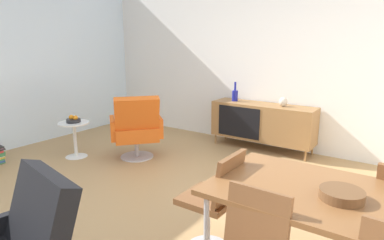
# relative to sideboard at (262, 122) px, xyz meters

# --- Properties ---
(ground_plane) EXTENTS (8.32, 8.32, 0.00)m
(ground_plane) POSITION_rel_sideboard_xyz_m (-0.09, -2.30, -0.44)
(ground_plane) COLOR tan
(wall_back) EXTENTS (6.80, 0.12, 2.80)m
(wall_back) POSITION_rel_sideboard_xyz_m (-0.09, 0.30, 0.96)
(wall_back) COLOR white
(wall_back) RESTS_ON ground_plane
(sideboard) EXTENTS (1.60, 0.45, 0.72)m
(sideboard) POSITION_rel_sideboard_xyz_m (0.00, 0.00, 0.00)
(sideboard) COLOR olive
(sideboard) RESTS_ON ground_plane
(vase_cobalt) EXTENTS (0.12, 0.12, 0.14)m
(vase_cobalt) POSITION_rel_sideboard_xyz_m (0.31, 0.00, 0.35)
(vase_cobalt) COLOR beige
(vase_cobalt) RESTS_ON sideboard
(vase_sculptural_dark) EXTENTS (0.09, 0.09, 0.31)m
(vase_sculptural_dark) POSITION_rel_sideboard_xyz_m (-0.49, 0.00, 0.38)
(vase_sculptural_dark) COLOR navy
(vase_sculptural_dark) RESTS_ON sideboard
(dining_table) EXTENTS (1.60, 0.90, 0.74)m
(dining_table) POSITION_rel_sideboard_xyz_m (1.66, -2.69, 0.26)
(dining_table) COLOR brown
(dining_table) RESTS_ON ground_plane
(wooden_bowl_on_table) EXTENTS (0.26, 0.26, 0.06)m
(wooden_bowl_on_table) POSITION_rel_sideboard_xyz_m (1.67, -2.73, 0.33)
(wooden_bowl_on_table) COLOR brown
(wooden_bowl_on_table) RESTS_ON dining_table
(dining_chair_near_window) EXTENTS (0.43, 0.40, 0.86)m
(dining_chair_near_window) POSITION_rel_sideboard_xyz_m (0.77, -2.69, 0.03)
(dining_chair_near_window) COLOR brown
(dining_chair_near_window) RESTS_ON ground_plane
(lounge_chair_red) EXTENTS (0.90, 0.91, 0.95)m
(lounge_chair_red) POSITION_rel_sideboard_xyz_m (-1.29, -1.45, 0.03)
(lounge_chair_red) COLOR #D85919
(lounge_chair_red) RESTS_ON ground_plane
(side_table_round) EXTENTS (0.44, 0.44, 0.52)m
(side_table_round) POSITION_rel_sideboard_xyz_m (-2.09, -1.90, -0.12)
(side_table_round) COLOR white
(side_table_round) RESTS_ON ground_plane
(fruit_bowl) EXTENTS (0.20, 0.20, 0.11)m
(fruit_bowl) POSITION_rel_sideboard_xyz_m (-2.09, -1.90, 0.12)
(fruit_bowl) COLOR #262628
(fruit_bowl) RESTS_ON side_table_round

